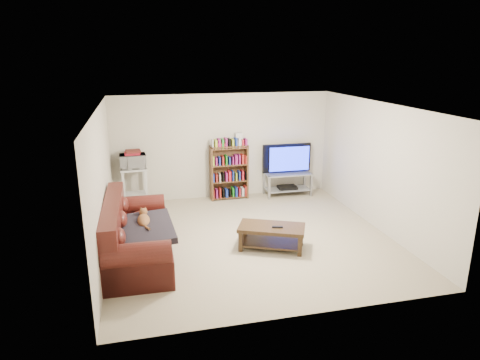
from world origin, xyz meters
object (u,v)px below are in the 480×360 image
object	(u,v)px
sofa	(133,239)
coffee_table	(272,233)
bookshelf	(229,171)
tv_stand	(287,180)

from	to	relation	value
sofa	coffee_table	distance (m)	2.33
sofa	bookshelf	world-z (taller)	bookshelf
coffee_table	tv_stand	xyz separation A→B (m)	(1.24, 2.70, 0.08)
sofa	tv_stand	size ratio (longest dim) A/B	2.14
sofa	coffee_table	bearing A→B (deg)	-2.67
sofa	tv_stand	xyz separation A→B (m)	(3.57, 2.56, 0.02)
tv_stand	bookshelf	world-z (taller)	bookshelf
sofa	bookshelf	size ratio (longest dim) A/B	1.87
bookshelf	coffee_table	bearing A→B (deg)	-88.05
sofa	bookshelf	distance (m)	3.43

